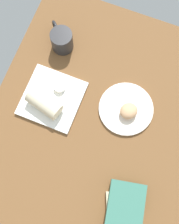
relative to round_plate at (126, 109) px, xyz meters
The scene contains 8 objects.
dining_table 13.35cm from the round_plate, 41.52° to the right, with size 110.00×90.00×4.00cm, color brown.
round_plate is the anchor object (origin of this frame).
scone_pastry 3.59cm from the round_plate, 44.19° to the left, with size 7.27×6.61×4.72cm, color #E0AA79.
square_plate 31.32cm from the round_plate, 77.45° to the right, with size 23.74×23.74×1.60cm, color white.
sauce_cup 29.18cm from the round_plate, 86.68° to the right, with size 4.81×4.81×2.17cm.
breakfast_wrap 33.90cm from the round_plate, 71.06° to the right, with size 7.09×7.09×14.36cm, color beige.
book_stack 41.32cm from the round_plate, 18.13° to the left, with size 23.94×19.03×6.30cm.
coffee_mug 40.35cm from the round_plate, 116.33° to the right, with size 12.14×12.25×10.07cm.
Camera 1 is at (26.83, 6.38, 128.80)cm, focal length 49.40 mm.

